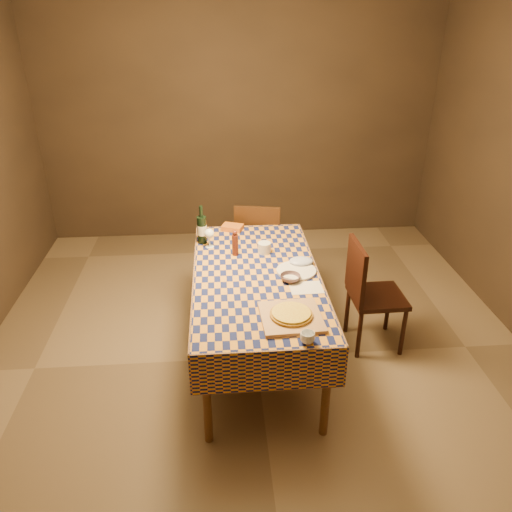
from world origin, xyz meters
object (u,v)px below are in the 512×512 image
object	(u,v)px
pizza	(291,314)
cutting_board	(291,317)
bowl	(290,278)
wine_bottle	(202,229)
dining_table	(257,283)
white_plate	(296,271)
chair_far	(258,242)
chair_right	(368,290)

from	to	relation	value
pizza	cutting_board	bearing A→B (deg)	180.00
bowl	wine_bottle	distance (m)	0.96
dining_table	white_plate	xyz separation A→B (m)	(0.30, 0.02, 0.08)
dining_table	chair_far	world-z (taller)	chair_far
white_plate	chair_right	world-z (taller)	chair_right
cutting_board	chair_far	bearing A→B (deg)	92.38
cutting_board	chair_far	world-z (taller)	chair_far
pizza	white_plate	bearing A→B (deg)	78.30
dining_table	pizza	distance (m)	0.63
dining_table	bowl	distance (m)	0.28
pizza	dining_table	bearing A→B (deg)	106.24
pizza	bowl	bearing A→B (deg)	82.59
wine_bottle	chair_right	size ratio (longest dim) A/B	0.35
dining_table	chair_right	size ratio (longest dim) A/B	1.98
cutting_board	chair_right	distance (m)	1.06
white_plate	chair_far	distance (m)	1.11
pizza	bowl	distance (m)	0.49
cutting_board	wine_bottle	size ratio (longest dim) A/B	1.17
chair_right	pizza	bearing A→B (deg)	-135.50
dining_table	bowl	world-z (taller)	bowl
bowl	chair_far	xyz separation A→B (m)	(-0.13, 1.19, -0.27)
white_plate	chair_far	xyz separation A→B (m)	(-0.20, 1.06, -0.26)
dining_table	wine_bottle	bearing A→B (deg)	124.57
dining_table	chair_far	xyz separation A→B (m)	(0.10, 1.08, -0.17)
pizza	chair_far	bearing A→B (deg)	92.38
cutting_board	white_plate	bearing A→B (deg)	78.30
chair_right	cutting_board	bearing A→B (deg)	-135.50
white_plate	chair_far	bearing A→B (deg)	100.57
cutting_board	pizza	xyz separation A→B (m)	(0.00, 0.00, 0.03)
wine_bottle	white_plate	size ratio (longest dim) A/B	1.10
bowl	chair_right	bearing A→B (deg)	19.31
dining_table	chair_right	world-z (taller)	chair_right
wine_bottle	white_plate	distance (m)	0.92
dining_table	chair_far	distance (m)	1.10
wine_bottle	bowl	bearing A→B (deg)	-47.41
bowl	wine_bottle	size ratio (longest dim) A/B	0.44
chair_far	chair_right	bearing A→B (deg)	-49.82
bowl	chair_far	world-z (taller)	chair_far
white_plate	bowl	bearing A→B (deg)	-116.36
wine_bottle	chair_far	bearing A→B (deg)	43.42
bowl	wine_bottle	world-z (taller)	wine_bottle
white_plate	chair_far	world-z (taller)	chair_far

